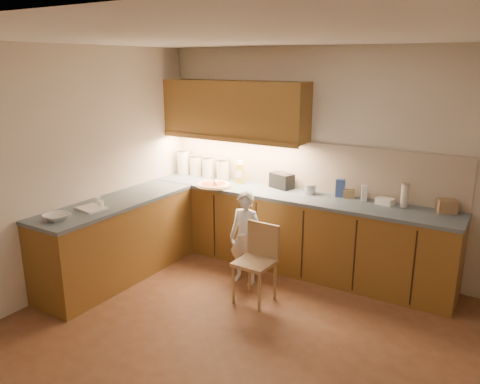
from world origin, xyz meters
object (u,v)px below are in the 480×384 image
at_px(pizza_on_board, 214,185).
at_px(child, 245,238).
at_px(toaster, 282,181).
at_px(wooden_chair, 258,257).
at_px(oil_jug, 240,173).

xyz_separation_m(pizza_on_board, child, (0.74, -0.46, -0.41)).
relative_size(child, toaster, 3.26).
height_order(pizza_on_board, wooden_chair, pizza_on_board).
distance_m(pizza_on_board, toaster, 0.85).
distance_m(child, toaster, 0.96).
bearing_deg(toaster, pizza_on_board, -135.75).
relative_size(pizza_on_board, wooden_chair, 0.54).
bearing_deg(oil_jug, wooden_chair, -50.80).
relative_size(pizza_on_board, toaster, 1.36).
bearing_deg(pizza_on_board, child, -31.68).
xyz_separation_m(pizza_on_board, toaster, (0.76, 0.37, 0.07)).
relative_size(oil_jug, toaster, 0.90).
bearing_deg(child, pizza_on_board, 147.71).
bearing_deg(oil_jug, toaster, 4.58).
height_order(wooden_chair, toaster, toaster).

